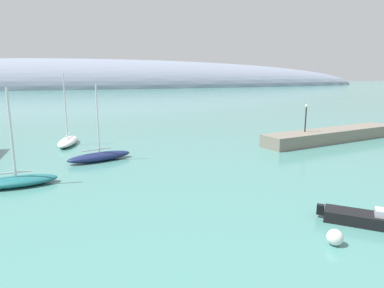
# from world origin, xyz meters

# --- Properties ---
(breakwater_rocks) EXTENTS (22.01, 7.91, 1.55)m
(breakwater_rocks) POSITION_xyz_m (21.57, 34.64, 0.78)
(breakwater_rocks) COLOR gray
(breakwater_rocks) RESTS_ON ground
(distant_ridge) EXTENTS (395.91, 59.86, 33.54)m
(distant_ridge) POSITION_xyz_m (-16.35, 216.17, 0.00)
(distant_ridge) COLOR gray
(distant_ridge) RESTS_ON ground
(sailboat_white_near_shore) EXTENTS (3.10, 6.63, 8.89)m
(sailboat_white_near_shore) POSITION_xyz_m (-11.87, 42.18, 0.53)
(sailboat_white_near_shore) COLOR white
(sailboat_white_near_shore) RESTS_ON water
(sailboat_teal_outer_mooring) EXTENTS (6.41, 2.95, 7.85)m
(sailboat_teal_outer_mooring) POSITION_xyz_m (-15.19, 26.37, 0.48)
(sailboat_teal_outer_mooring) COLOR #1E6B70
(sailboat_teal_outer_mooring) RESTS_ON water
(sailboat_navy_end_of_line) EXTENTS (6.92, 3.90, 7.80)m
(sailboat_navy_end_of_line) POSITION_xyz_m (-8.43, 32.81, 0.50)
(sailboat_navy_end_of_line) COLOR navy
(sailboat_navy_end_of_line) RESTS_ON water
(motorboat_black_outer) EXTENTS (4.86, 4.58, 1.10)m
(motorboat_black_outer) POSITION_xyz_m (6.29, 12.10, 0.39)
(motorboat_black_outer) COLOR black
(motorboat_black_outer) RESTS_ON water
(mooring_buoy_white) EXTENTS (0.86, 0.86, 0.86)m
(mooring_buoy_white) POSITION_xyz_m (2.60, 10.75, 0.43)
(mooring_buoy_white) COLOR silver
(mooring_buoy_white) RESTS_ON water
(harbor_lamp_post) EXTENTS (0.36, 0.36, 3.46)m
(harbor_lamp_post) POSITION_xyz_m (16.95, 34.15, 3.74)
(harbor_lamp_post) COLOR black
(harbor_lamp_post) RESTS_ON breakwater_rocks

